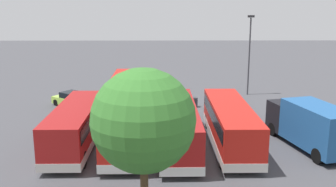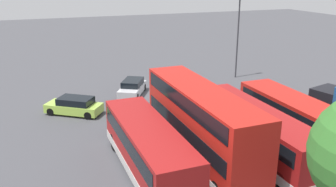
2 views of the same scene
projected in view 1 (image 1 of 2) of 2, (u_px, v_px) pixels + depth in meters
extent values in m
plane|color=#47474C|center=(158.00, 103.00, 39.04)|extent=(140.00, 140.00, 0.00)
cube|color=red|center=(230.00, 123.00, 26.93)|extent=(2.60, 10.77, 2.60)
cube|color=silver|center=(230.00, 137.00, 27.17)|extent=(2.64, 10.81, 0.55)
cube|color=black|center=(230.00, 115.00, 26.80)|extent=(2.65, 9.97, 0.90)
cube|color=black|center=(219.00, 97.00, 32.07)|extent=(2.25, 0.07, 1.10)
cylinder|color=black|center=(207.00, 121.00, 31.04)|extent=(0.30, 1.10, 1.10)
cylinder|color=black|center=(235.00, 121.00, 31.07)|extent=(0.30, 1.10, 1.10)
cylinder|color=black|center=(222.00, 160.00, 23.29)|extent=(0.30, 1.10, 1.10)
cylinder|color=black|center=(259.00, 160.00, 23.32)|extent=(0.30, 1.10, 1.10)
cube|color=#A51919|center=(178.00, 124.00, 26.64)|extent=(2.72, 11.21, 2.60)
cube|color=silver|center=(178.00, 138.00, 26.87)|extent=(2.76, 11.25, 0.55)
cube|color=black|center=(178.00, 116.00, 26.51)|extent=(2.77, 10.41, 0.90)
cube|color=black|center=(174.00, 97.00, 31.97)|extent=(2.25, 0.09, 1.10)
cylinder|color=black|center=(161.00, 122.00, 30.94)|extent=(0.32, 1.10, 1.10)
cylinder|color=black|center=(189.00, 121.00, 30.99)|extent=(0.32, 1.10, 1.10)
cylinder|color=black|center=(162.00, 163.00, 22.79)|extent=(0.32, 1.10, 1.10)
cylinder|color=black|center=(200.00, 163.00, 22.84)|extent=(0.32, 1.10, 1.10)
cube|color=red|center=(127.00, 111.00, 26.93)|extent=(2.68, 11.48, 4.20)
cube|color=silver|center=(128.00, 136.00, 27.35)|extent=(2.72, 11.52, 0.55)
cube|color=black|center=(127.00, 114.00, 26.98)|extent=(2.73, 10.68, 0.90)
cube|color=black|center=(127.00, 91.00, 26.59)|extent=(2.73, 10.68, 0.90)
cube|color=black|center=(133.00, 95.00, 32.58)|extent=(2.25, 0.09, 1.10)
cylinder|color=black|center=(118.00, 119.00, 31.55)|extent=(0.31, 1.10, 1.10)
cylinder|color=black|center=(146.00, 119.00, 31.60)|extent=(0.31, 1.10, 1.10)
cylinder|color=black|center=(103.00, 161.00, 23.13)|extent=(0.31, 1.10, 1.10)
cylinder|color=black|center=(140.00, 161.00, 23.17)|extent=(0.31, 1.10, 1.10)
cube|color=#A51919|center=(76.00, 125.00, 26.56)|extent=(2.63, 10.04, 2.60)
cube|color=silver|center=(77.00, 139.00, 26.79)|extent=(2.67, 10.08, 0.55)
cube|color=black|center=(76.00, 116.00, 26.42)|extent=(2.68, 9.24, 0.90)
cube|color=black|center=(89.00, 99.00, 31.33)|extent=(2.25, 0.08, 1.10)
cylinder|color=black|center=(73.00, 124.00, 30.31)|extent=(0.31, 1.10, 1.10)
cylinder|color=black|center=(101.00, 124.00, 30.34)|extent=(0.31, 1.10, 1.10)
cylinder|color=black|center=(46.00, 160.00, 23.27)|extent=(0.31, 1.10, 1.10)
cylinder|color=black|center=(83.00, 160.00, 23.31)|extent=(0.31, 1.10, 1.10)
cube|color=#235999|center=(318.00, 127.00, 25.66)|extent=(3.77, 5.94, 2.80)
cube|color=black|center=(287.00, 116.00, 29.26)|extent=(2.91, 2.55, 2.20)
cylinder|color=black|center=(273.00, 129.00, 29.21)|extent=(0.52, 1.04, 1.00)
cylinder|color=black|center=(299.00, 127.00, 29.77)|extent=(0.52, 1.04, 1.00)
cylinder|color=black|center=(318.00, 156.00, 24.03)|extent=(0.52, 1.04, 1.00)
cube|color=#A5D14C|center=(74.00, 101.00, 37.58)|extent=(4.73, 4.09, 0.70)
cube|color=black|center=(75.00, 95.00, 37.33)|extent=(3.16, 2.91, 0.55)
cylinder|color=black|center=(56.00, 102.00, 37.92)|extent=(0.65, 0.55, 0.64)
cylinder|color=black|center=(69.00, 99.00, 39.20)|extent=(0.65, 0.55, 0.64)
cylinder|color=black|center=(79.00, 108.00, 36.06)|extent=(0.65, 0.55, 0.64)
cylinder|color=black|center=(92.00, 104.00, 37.34)|extent=(0.65, 0.55, 0.64)
cube|color=silver|center=(135.00, 94.00, 40.67)|extent=(3.69, 4.59, 0.70)
cube|color=black|center=(136.00, 88.00, 40.70)|extent=(2.70, 3.03, 0.55)
cylinder|color=black|center=(133.00, 100.00, 39.04)|extent=(0.51, 0.66, 0.64)
cylinder|color=black|center=(121.00, 98.00, 39.81)|extent=(0.51, 0.66, 0.64)
cylinder|color=black|center=(149.00, 94.00, 41.63)|extent=(0.51, 0.66, 0.64)
cylinder|color=black|center=(137.00, 92.00, 42.40)|extent=(0.51, 0.66, 0.64)
cylinder|color=#38383D|center=(249.00, 57.00, 41.79)|extent=(0.16, 0.16, 8.43)
cube|color=#262628|center=(251.00, 16.00, 40.80)|extent=(0.70, 0.30, 0.24)
cylinder|color=#333338|center=(195.00, 102.00, 37.36)|extent=(0.60, 0.60, 0.95)
sphere|color=#387A2D|center=(143.00, 120.00, 16.41)|extent=(4.58, 4.58, 4.58)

